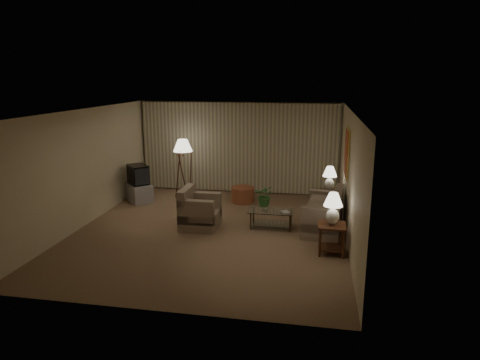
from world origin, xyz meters
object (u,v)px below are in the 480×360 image
side_table_near (331,234)px  side_table_far (329,198)px  vase (265,207)px  floor_lamp (183,167)px  crt_tv (138,175)px  armchair (200,212)px  coffee_table (271,216)px  tv_cabinet (139,193)px  ottoman (243,194)px  sofa (323,214)px  table_lamp_far (330,176)px  table_lamp_near (333,206)px

side_table_near → side_table_far: size_ratio=1.00×
side_table_near → vase: (-1.47, 1.25, 0.09)m
side_table_near → floor_lamp: (-4.10, 3.43, 0.47)m
crt_tv → side_table_far: bearing=45.4°
side_table_near → vase: bearing=139.7°
armchair → coffee_table: bearing=-80.9°
tv_cabinet → crt_tv: bearing=0.0°
tv_cabinet → ottoman: tv_cabinet is taller
armchair → ottoman: size_ratio=1.39×
sofa → floor_lamp: bearing=-111.9°
ottoman → tv_cabinet: bearing=-171.2°
sofa → ottoman: 2.86m
sofa → floor_lamp: 4.49m
tv_cabinet → vase: vase is taller
side_table_near → vase: side_table_near is taller
side_table_far → coffee_table: bearing=-134.4°
vase → table_lamp_far: bearing=42.5°
armchair → table_lamp_far: 3.41m
side_table_far → table_lamp_far: size_ratio=0.96×
coffee_table → ottoman: bearing=117.3°
tv_cabinet → floor_lamp: bearing=78.4°
tv_cabinet → vase: 4.03m
table_lamp_far → tv_cabinet: (-5.20, 0.16, -0.72)m
table_lamp_near → floor_lamp: size_ratio=0.38×
armchair → ottoman: (0.62, 2.21, -0.16)m
armchair → side_table_near: size_ratio=1.47×
armchair → table_lamp_far: (2.95, 1.61, 0.60)m
sofa → tv_cabinet: size_ratio=1.80×
side_table_far → ottoman: side_table_far is taller
side_table_far → table_lamp_near: table_lamp_near is taller
coffee_table → vase: 0.27m
vase → table_lamp_near: bearing=-40.3°
armchair → vase: 1.50m
coffee_table → crt_tv: size_ratio=1.35×
crt_tv → vase: size_ratio=4.69×
armchair → floor_lamp: size_ratio=0.52×
table_lamp_far → tv_cabinet: 5.25m
table_lamp_near → tv_cabinet: size_ratio=0.65×
table_lamp_near → coffee_table: 1.95m
tv_cabinet → side_table_far: bearing=45.4°
sofa → floor_lamp: size_ratio=1.06×
armchair → floor_lamp: (-1.15, 2.43, 0.51)m
armchair → crt_tv: (-2.25, 1.76, 0.40)m
table_lamp_far → coffee_table: 2.01m
table_lamp_far → coffee_table: bearing=-134.4°
sofa → side_table_far: bearing=179.1°
side_table_near → armchair: bearing=161.3°
table_lamp_far → vase: bearing=-137.5°
crt_tv → floor_lamp: floor_lamp is taller
floor_lamp → ottoman: 1.91m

